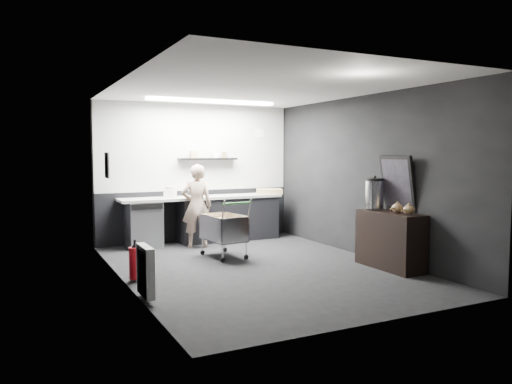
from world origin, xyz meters
name	(u,v)px	position (x,y,z in m)	size (l,w,h in m)	color
floor	(258,268)	(0.00, 0.00, 0.00)	(5.50, 5.50, 0.00)	black
ceiling	(258,88)	(0.00, 0.00, 2.70)	(5.50, 5.50, 0.00)	white
wall_back	(196,172)	(0.00, 2.75, 1.35)	(5.50, 5.50, 0.00)	black
wall_front	(380,192)	(0.00, -2.75, 1.35)	(5.50, 5.50, 0.00)	black
wall_left	(123,183)	(-2.00, 0.00, 1.35)	(5.50, 5.50, 0.00)	black
wall_right	(364,176)	(2.00, 0.00, 1.35)	(5.50, 5.50, 0.00)	black
kitchen_wall_panel	(196,147)	(0.00, 2.73, 1.85)	(3.95, 0.02, 1.70)	beige
dado_panel	(197,215)	(0.00, 2.73, 0.50)	(3.95, 0.02, 1.00)	black
floating_shelf	(208,159)	(0.20, 2.62, 1.62)	(1.20, 0.22, 0.04)	black
wall_clock	(260,133)	(1.40, 2.72, 2.15)	(0.20, 0.20, 0.03)	white
poster	(107,165)	(-1.98, 1.30, 1.55)	(0.02, 0.30, 0.40)	silver
poster_red_band	(107,161)	(-1.98, 1.30, 1.62)	(0.01, 0.22, 0.10)	red
radiator	(145,271)	(-1.94, -0.90, 0.35)	(0.10, 0.50, 0.60)	white
ceiling_strip	(212,101)	(0.00, 1.85, 2.67)	(2.40, 0.20, 0.04)	white
prep_counter	(209,218)	(0.14, 2.42, 0.46)	(3.20, 0.61, 0.90)	black
person	(197,206)	(-0.27, 1.97, 0.77)	(0.56, 0.37, 1.53)	beige
shopping_cart	(223,230)	(-0.17, 0.95, 0.46)	(0.60, 0.92, 0.96)	silver
sideboard	(390,232)	(1.78, -0.90, 0.54)	(0.49, 1.14, 1.71)	black
fire_extinguisher	(135,262)	(-1.85, 0.05, 0.26)	(0.16, 0.16, 0.54)	red
cardboard_box	(269,191)	(1.45, 2.37, 0.95)	(0.50, 0.38, 0.10)	tan
pink_tub	(171,192)	(-0.62, 2.42, 1.01)	(0.21, 0.21, 0.21)	beige
white_container	(169,194)	(-0.68, 2.37, 0.98)	(0.18, 0.14, 0.16)	white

